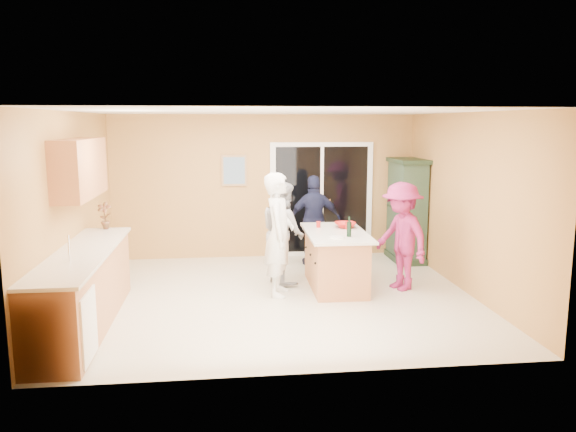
{
  "coord_description": "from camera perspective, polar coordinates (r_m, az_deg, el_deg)",
  "views": [
    {
      "loc": [
        -0.76,
        -7.66,
        2.46
      ],
      "look_at": [
        0.15,
        0.1,
        1.15
      ],
      "focal_mm": 35.0,
      "sensor_mm": 36.0,
      "label": 1
    }
  ],
  "objects": [
    {
      "name": "woman_navy",
      "position": [
        9.67,
        2.7,
        -0.48
      ],
      "size": [
        0.93,
        0.4,
        1.57
      ],
      "primitive_type": "imported",
      "rotation": [
        0.0,
        0.0,
        3.16
      ],
      "color": "#1B1C3D",
      "rests_on": "floor"
    },
    {
      "name": "wine_bottle",
      "position": [
        8.0,
        6.22,
        -1.3
      ],
      "size": [
        0.07,
        0.07,
        0.29
      ],
      "rotation": [
        0.0,
        0.0,
        0.25
      ],
      "color": "black",
      "rests_on": "kitchen_island"
    },
    {
      "name": "upper_cabinets",
      "position": [
        7.7,
        -20.38,
        4.57
      ],
      "size": [
        0.35,
        1.6,
        0.75
      ],
      "primitive_type": "cube",
      "color": "#BA7648",
      "rests_on": "wall_left"
    },
    {
      "name": "ceiling",
      "position": [
        7.69,
        -1.04,
        10.57
      ],
      "size": [
        5.5,
        5.0,
        0.1
      ],
      "primitive_type": "cube",
      "color": "white",
      "rests_on": "wall_back"
    },
    {
      "name": "sliding_door",
      "position": [
        10.38,
        3.42,
        1.69
      ],
      "size": [
        1.9,
        0.07,
        2.1
      ],
      "color": "white",
      "rests_on": "floor"
    },
    {
      "name": "tumbler_near",
      "position": [
        8.56,
        6.08,
        -0.93
      ],
      "size": [
        0.11,
        0.11,
        0.12
      ],
      "primitive_type": "cylinder",
      "rotation": [
        0.0,
        0.0,
        0.28
      ],
      "color": "#B31913",
      "rests_on": "kitchen_island"
    },
    {
      "name": "woman_white",
      "position": [
        7.96,
        -0.92,
        -1.91
      ],
      "size": [
        0.54,
        0.71,
        1.76
      ],
      "primitive_type": "imported",
      "rotation": [
        0.0,
        0.0,
        1.38
      ],
      "color": "white",
      "rests_on": "floor"
    },
    {
      "name": "white_plate",
      "position": [
        7.93,
        4.94,
        -2.15
      ],
      "size": [
        0.28,
        0.28,
        0.01
      ],
      "primitive_type": "cylinder",
      "rotation": [
        0.0,
        0.0,
        -0.39
      ],
      "color": "silver",
      "rests_on": "kitchen_island"
    },
    {
      "name": "tumbler_far",
      "position": [
        8.66,
        3.11,
        -0.86
      ],
      "size": [
        0.07,
        0.07,
        0.09
      ],
      "primitive_type": "cylinder",
      "rotation": [
        0.0,
        0.0,
        0.15
      ],
      "color": "#B31913",
      "rests_on": "kitchen_island"
    },
    {
      "name": "wall_right",
      "position": [
        8.5,
        17.77,
        1.22
      ],
      "size": [
        0.1,
        5.0,
        2.6
      ],
      "primitive_type": "cube",
      "color": "#E4A55E",
      "rests_on": "ground"
    },
    {
      "name": "woman_magenta",
      "position": [
        8.43,
        11.45,
        -2.04
      ],
      "size": [
        0.93,
        1.18,
        1.6
      ],
      "primitive_type": "imported",
      "rotation": [
        0.0,
        0.0,
        -1.2
      ],
      "color": "maroon",
      "rests_on": "floor"
    },
    {
      "name": "wall_front",
      "position": [
        5.34,
        1.64,
        -3.01
      ],
      "size": [
        5.5,
        0.1,
        2.6
      ],
      "primitive_type": "cube",
      "color": "#E4A55E",
      "rests_on": "ground"
    },
    {
      "name": "framed_picture",
      "position": [
        10.17,
        -5.5,
        4.62
      ],
      "size": [
        0.46,
        0.04,
        0.56
      ],
      "color": "#A37B51",
      "rests_on": "wall_back"
    },
    {
      "name": "wall_back",
      "position": [
        10.25,
        -2.39,
        3.01
      ],
      "size": [
        5.5,
        0.1,
        2.6
      ],
      "primitive_type": "cube",
      "color": "#E4A55E",
      "rests_on": "ground"
    },
    {
      "name": "wall_left",
      "position": [
        8.0,
        -21.03,
        0.55
      ],
      "size": [
        0.1,
        5.0,
        2.6
      ],
      "primitive_type": "cube",
      "color": "#E4A55E",
      "rests_on": "ground"
    },
    {
      "name": "serving_bowl",
      "position": [
        8.69,
        5.83,
        -0.91
      ],
      "size": [
        0.35,
        0.35,
        0.08
      ],
      "primitive_type": "imported",
      "rotation": [
        0.0,
        0.0,
        -0.09
      ],
      "color": "#B31913",
      "rests_on": "kitchen_island"
    },
    {
      "name": "tulip_vase",
      "position": [
        8.46,
        -18.13,
        0.06
      ],
      "size": [
        0.23,
        0.18,
        0.4
      ],
      "primitive_type": "imported",
      "rotation": [
        0.0,
        0.0,
        -0.21
      ],
      "color": "#B41227",
      "rests_on": "left_cabinet_run"
    },
    {
      "name": "kitchen_island",
      "position": [
        8.45,
        4.85,
        -4.61
      ],
      "size": [
        0.91,
        1.64,
        0.85
      ],
      "rotation": [
        0.0,
        0.0,
        -0.02
      ],
      "color": "#BA7648",
      "rests_on": "floor"
    },
    {
      "name": "floor",
      "position": [
        8.08,
        -0.98,
        -8.21
      ],
      "size": [
        5.5,
        5.5,
        0.0
      ],
      "primitive_type": "plane",
      "color": "beige",
      "rests_on": "ground"
    },
    {
      "name": "left_cabinet_run",
      "position": [
        7.1,
        -20.32,
        -7.41
      ],
      "size": [
        0.65,
        3.05,
        1.24
      ],
      "color": "#BA7648",
      "rests_on": "floor"
    },
    {
      "name": "green_hutch",
      "position": [
        10.21,
        11.95,
        0.46
      ],
      "size": [
        0.52,
        0.99,
        1.83
      ],
      "color": "#1D301E",
      "rests_on": "floor"
    },
    {
      "name": "woman_grey",
      "position": [
        8.62,
        -0.53,
        -1.64
      ],
      "size": [
        0.82,
        0.92,
        1.58
      ],
      "primitive_type": "imported",
      "rotation": [
        0.0,
        0.0,
        1.91
      ],
      "color": "gray",
      "rests_on": "floor"
    }
  ]
}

